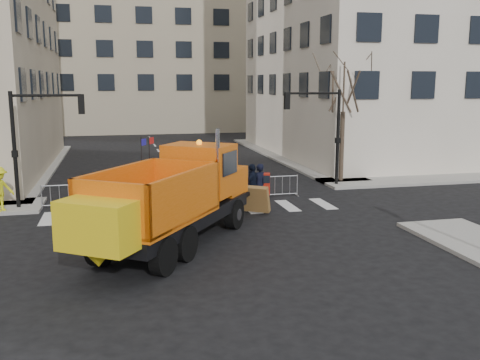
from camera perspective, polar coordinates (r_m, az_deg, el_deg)
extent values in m
plane|color=black|center=(19.31, -2.01, -7.02)|extent=(120.00, 120.00, 0.00)
cube|color=gray|center=(27.42, -5.46, -1.68)|extent=(64.00, 5.00, 0.15)
cube|color=tan|center=(70.46, -10.61, 15.25)|extent=(30.00, 18.00, 24.00)
cylinder|color=black|center=(26.15, -22.91, 2.80)|extent=(0.18, 0.18, 5.40)
cylinder|color=black|center=(30.26, 10.39, 4.36)|extent=(0.18, 0.18, 5.40)
cube|color=black|center=(19.23, -6.98, -3.97)|extent=(6.53, 7.86, 0.49)
cylinder|color=black|center=(22.28, -6.06, -3.12)|extent=(1.00, 1.20, 1.20)
cylinder|color=black|center=(21.33, -0.61, -3.66)|extent=(1.00, 1.20, 1.20)
cylinder|color=black|center=(18.76, -12.12, -5.87)|extent=(1.00, 1.20, 1.20)
cylinder|color=black|center=(17.63, -5.88, -6.75)|extent=(1.00, 1.20, 1.20)
cylinder|color=black|center=(17.65, -14.67, -7.01)|extent=(1.00, 1.20, 1.20)
cylinder|color=black|center=(16.45, -8.17, -8.06)|extent=(1.00, 1.20, 1.20)
cube|color=#D85B0C|center=(22.11, -2.72, 0.00)|extent=(2.87, 2.73, 1.09)
cube|color=#D85B0C|center=(20.74, -4.34, 1.12)|extent=(3.05, 2.86, 1.96)
cylinder|color=silver|center=(19.47, -2.38, 1.67)|extent=(0.15, 0.15, 2.61)
cube|color=#D85B0C|center=(17.69, -9.42, -1.50)|extent=(4.96, 5.48, 1.79)
cube|color=yellow|center=(15.40, -15.03, -4.74)|extent=(2.41, 2.14, 1.41)
cube|color=brown|center=(23.99, -0.87, -1.82)|extent=(3.22, 2.50, 1.22)
imported|color=black|center=(25.25, 2.05, -0.51)|extent=(0.88, 0.77, 2.02)
imported|color=black|center=(25.54, -0.34, -0.87)|extent=(0.78, 0.61, 1.59)
imported|color=black|center=(24.97, 1.33, -0.59)|extent=(1.15, 1.25, 2.06)
imported|color=yellow|center=(25.82, -24.26, -0.89)|extent=(1.44, 1.41, 1.99)
cube|color=#A0190C|center=(27.14, 2.72, -0.42)|extent=(0.53, 0.49, 1.10)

